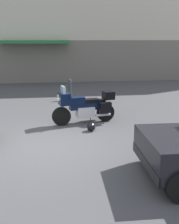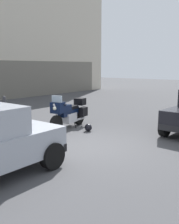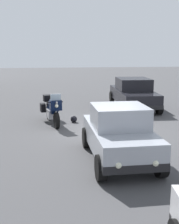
# 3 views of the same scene
# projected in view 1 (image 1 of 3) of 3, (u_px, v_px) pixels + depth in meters

# --- Properties ---
(ground_plane) EXTENTS (80.00, 80.00, 0.00)m
(ground_plane) POSITION_uv_depth(u_px,v_px,m) (46.00, 146.00, 7.65)
(ground_plane) COLOR #424244
(motorcycle) EXTENTS (2.25, 0.96, 1.36)m
(motorcycle) POSITION_uv_depth(u_px,v_px,m) (85.00, 106.00, 9.61)
(motorcycle) COLOR black
(motorcycle) RESTS_ON ground
(helmet) EXTENTS (0.28, 0.28, 0.28)m
(helmet) POSITION_uv_depth(u_px,v_px,m) (91.00, 127.00, 8.88)
(helmet) COLOR black
(helmet) RESTS_ON ground
(bollard_curbside) EXTENTS (0.16, 0.16, 1.01)m
(bollard_curbside) POSITION_uv_depth(u_px,v_px,m) (70.00, 89.00, 13.39)
(bollard_curbside) COLOR #333338
(bollard_curbside) RESTS_ON ground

